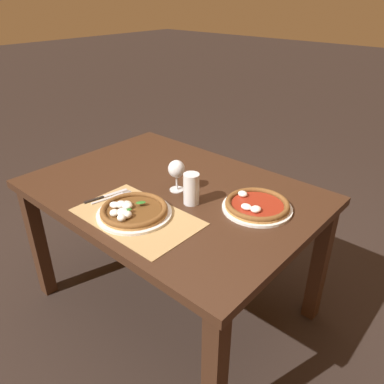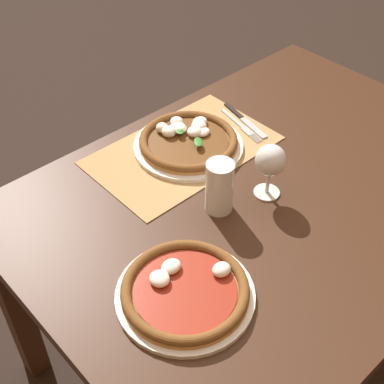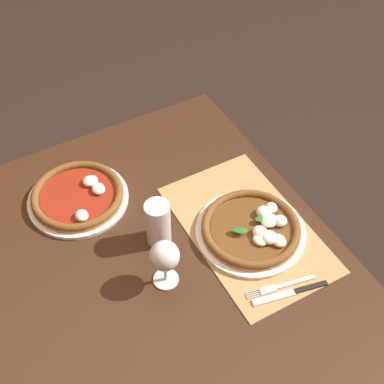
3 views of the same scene
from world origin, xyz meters
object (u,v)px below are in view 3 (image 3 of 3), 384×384
wine_glass (165,257)px  knife (290,293)px  pizza_far (78,196)px  fork (280,286)px  pizza_near (252,229)px  pint_glass (158,224)px

wine_glass → knife: size_ratio=0.72×
pizza_far → fork: size_ratio=1.55×
pizza_near → pint_glass: pint_glass is taller
pint_glass → fork: bearing=-145.2°
pizza_far → pizza_near: bearing=-132.9°
pizza_far → pint_glass: size_ratio=2.13×
pint_glass → knife: (-0.33, -0.22, -0.06)m
pizza_far → pint_glass: pint_glass is taller
pizza_near → wine_glass: (-0.02, 0.29, 0.08)m
wine_glass → pint_glass: size_ratio=1.07×
fork → knife: 0.03m
wine_glass → knife: (-0.20, -0.27, -0.10)m
pizza_far → fork: pizza_far is taller
pint_glass → fork: 0.38m
wine_glass → fork: (-0.17, -0.26, -0.10)m
pizza_far → wine_glass: bearing=-164.9°
pizza_near → pint_glass: (0.11, 0.24, 0.05)m
wine_glass → pint_glass: 0.15m
pizza_near → fork: size_ratio=1.61×
pizza_far → pint_glass: (-0.25, -0.15, 0.05)m
pizza_near → pint_glass: 0.27m
pizza_near → knife: size_ratio=1.50×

